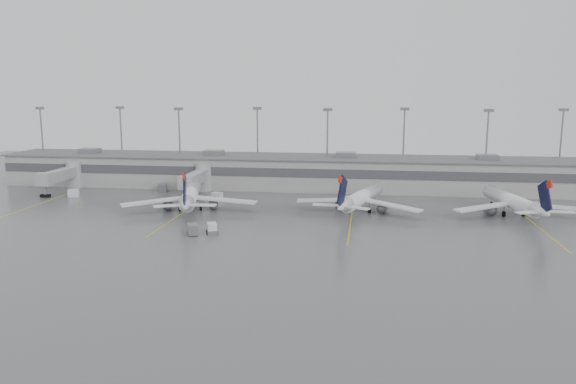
# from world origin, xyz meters

# --- Properties ---
(ground) EXTENTS (260.00, 260.00, 0.00)m
(ground) POSITION_xyz_m (0.00, 0.00, 0.00)
(ground) COLOR #545457
(ground) RESTS_ON ground
(terminal) EXTENTS (152.00, 17.00, 9.45)m
(terminal) POSITION_xyz_m (-0.01, 57.98, 4.17)
(terminal) COLOR #9A9A96
(terminal) RESTS_ON ground
(light_masts) EXTENTS (142.40, 8.00, 20.60)m
(light_masts) POSITION_xyz_m (0.00, 63.75, 12.03)
(light_masts) COLOR gray
(light_masts) RESTS_ON ground
(jet_bridge_left) EXTENTS (4.00, 17.20, 7.00)m
(jet_bridge_left) POSITION_xyz_m (-55.50, 45.72, 3.87)
(jet_bridge_left) COLOR gray
(jet_bridge_left) RESTS_ON ground
(jet_bridge_right) EXTENTS (4.00, 17.20, 7.00)m
(jet_bridge_right) POSITION_xyz_m (-20.50, 45.72, 3.87)
(jet_bridge_right) COLOR gray
(jet_bridge_right) RESTS_ON ground
(stand_markings) EXTENTS (105.25, 40.00, 0.01)m
(stand_markings) POSITION_xyz_m (-0.00, 24.00, 0.01)
(stand_markings) COLOR yellow
(stand_markings) RESTS_ON ground
(jet_mid_left) EXTENTS (27.71, 31.44, 10.35)m
(jet_mid_left) POSITION_xyz_m (-16.72, 26.98, 3.22)
(jet_mid_left) COLOR white
(jet_mid_left) RESTS_ON ground
(jet_mid_right) EXTENTS (25.94, 29.50, 9.79)m
(jet_mid_right) POSITION_xyz_m (19.27, 30.42, 3.04)
(jet_mid_right) COLOR white
(jet_mid_right) RESTS_ON ground
(jet_far_right) EXTENTS (25.91, 29.33, 9.58)m
(jet_far_right) POSITION_xyz_m (50.02, 30.89, 2.98)
(jet_far_right) COLOR white
(jet_far_right) RESTS_ON ground
(baggage_tug) EXTENTS (2.75, 3.38, 1.89)m
(baggage_tug) POSITION_xyz_m (-6.78, 8.39, 0.73)
(baggage_tug) COLOR silver
(baggage_tug) RESTS_ON ground
(baggage_cart) EXTENTS (2.64, 3.36, 1.90)m
(baggage_cart) POSITION_xyz_m (-9.98, 7.19, 0.99)
(baggage_cart) COLOR slate
(baggage_cart) RESTS_ON ground
(gse_uld_a) EXTENTS (2.89, 2.38, 1.76)m
(gse_uld_a) POSITION_xyz_m (-49.22, 37.71, 0.88)
(gse_uld_a) COLOR silver
(gse_uld_a) RESTS_ON ground
(gse_uld_b) EXTENTS (2.74, 2.16, 1.71)m
(gse_uld_b) POSITION_xyz_m (-14.07, 38.67, 0.86)
(gse_uld_b) COLOR silver
(gse_uld_b) RESTS_ON ground
(gse_uld_c) EXTENTS (2.91, 2.39, 1.78)m
(gse_uld_c) POSITION_xyz_m (17.17, 37.79, 0.89)
(gse_uld_c) COLOR silver
(gse_uld_c) RESTS_ON ground
(gse_loader) EXTENTS (2.80, 3.65, 2.02)m
(gse_loader) POSITION_xyz_m (-30.41, 47.17, 1.01)
(gse_loader) COLOR slate
(gse_loader) RESTS_ON ground
(cone_a) EXTENTS (0.44, 0.44, 0.70)m
(cone_a) POSITION_xyz_m (-43.98, 30.74, 0.35)
(cone_a) COLOR orange
(cone_a) RESTS_ON ground
(cone_b) EXTENTS (0.38, 0.38, 0.61)m
(cone_b) POSITION_xyz_m (-28.25, 36.47, 0.30)
(cone_b) COLOR orange
(cone_b) RESTS_ON ground
(cone_c) EXTENTS (0.44, 0.44, 0.71)m
(cone_c) POSITION_xyz_m (9.02, 35.89, 0.35)
(cone_c) COLOR orange
(cone_c) RESTS_ON ground
(cone_d) EXTENTS (0.42, 0.42, 0.67)m
(cone_d) POSITION_xyz_m (52.61, 35.71, 0.33)
(cone_d) COLOR orange
(cone_d) RESTS_ON ground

